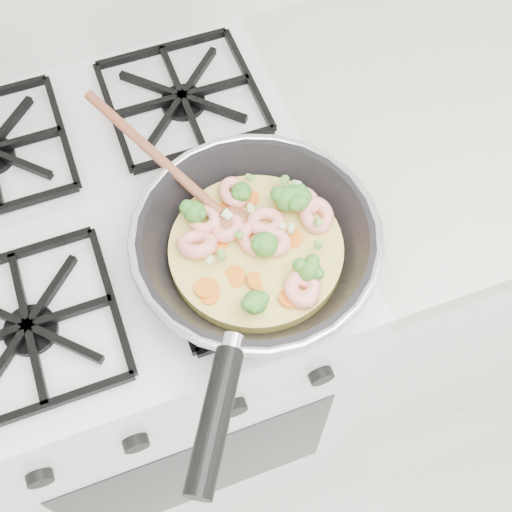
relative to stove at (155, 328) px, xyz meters
name	(u,v)px	position (x,y,z in m)	size (l,w,h in m)	color
stove	(155,328)	(0.00, 0.00, 0.00)	(0.60, 0.60, 0.92)	white
counter_right	(502,213)	(0.80, 0.00, -0.01)	(1.00, 0.60, 0.90)	white
skillet	(256,246)	(0.15, -0.16, 0.50)	(0.34, 0.56, 0.09)	black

